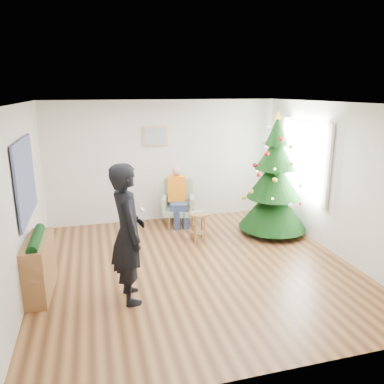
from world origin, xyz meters
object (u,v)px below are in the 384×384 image
object	(u,v)px
christmas_tree	(274,180)
armchair	(178,209)
standing_man	(128,234)
stool	(199,227)
console	(39,267)

from	to	relation	value
christmas_tree	armchair	size ratio (longest dim) A/B	2.53
armchair	standing_man	world-z (taller)	standing_man
armchair	christmas_tree	bearing A→B (deg)	-15.45
stool	standing_man	world-z (taller)	standing_man
christmas_tree	standing_man	world-z (taller)	christmas_tree
stool	console	bearing A→B (deg)	-154.86
christmas_tree	console	size ratio (longest dim) A/B	2.41
stool	standing_man	size ratio (longest dim) A/B	0.29
christmas_tree	standing_man	bearing A→B (deg)	-149.88
armchair	standing_man	bearing A→B (deg)	-100.81
christmas_tree	standing_man	xyz separation A→B (m)	(-3.02, -1.75, -0.13)
stool	console	distance (m)	2.96
christmas_tree	stool	world-z (taller)	christmas_tree
stool	armchair	world-z (taller)	armchair
stool	armchair	xyz separation A→B (m)	(-0.16, 1.01, 0.06)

